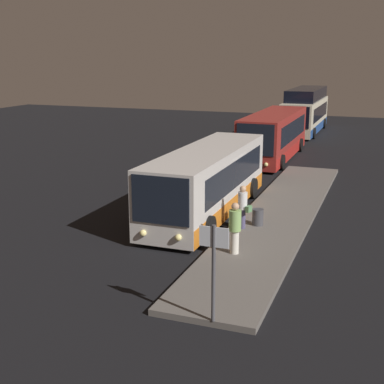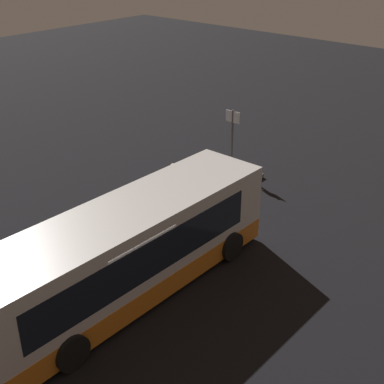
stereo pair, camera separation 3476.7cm
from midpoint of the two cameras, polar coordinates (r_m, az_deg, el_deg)
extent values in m
plane|color=black|center=(10.85, 25.82, -38.06)|extent=(80.00, 80.00, 0.00)
cube|color=#605B56|center=(11.60, 44.80, -36.31)|extent=(20.00, 2.92, 0.18)
cube|color=silver|center=(9.41, 27.38, -34.70)|extent=(10.07, 2.43, 2.65)
cube|color=orange|center=(10.14, 26.57, -38.39)|extent=(10.02, 2.45, 0.70)
cube|color=black|center=(9.35, 27.46, -32.24)|extent=(8.26, 2.46, 1.17)
cube|color=black|center=(6.79, 39.26, -65.42)|extent=(0.06, 2.14, 1.70)
sphere|color=#F9E58C|center=(8.15, 46.84, -66.12)|extent=(0.24, 0.24, 0.24)
sphere|color=#F9E58C|center=(7.91, 23.07, -68.12)|extent=(0.24, 0.24, 0.24)
cylinder|color=black|center=(8.81, 44.16, -55.26)|extent=(0.99, 0.30, 0.99)
cylinder|color=black|center=(8.39, 15.41, -56.84)|extent=(0.99, 0.30, 0.99)
cylinder|color=black|center=(12.53, 31.25, -27.07)|extent=(0.99, 0.30, 0.99)
cylinder|color=black|center=(12.24, 18.72, -26.64)|extent=(0.99, 0.30, 0.99)
cube|color=maroon|center=(20.94, 23.45, -5.74)|extent=(10.31, 2.50, 2.84)
cube|color=#B2231E|center=(21.32, 23.16, -8.44)|extent=(10.26, 2.52, 0.70)
cube|color=black|center=(21.08, 23.52, -4.63)|extent=(8.46, 2.53, 1.25)
cube|color=black|center=(15.98, 24.35, -10.49)|extent=(0.06, 2.20, 1.82)
sphere|color=#F9E58C|center=(16.64, 26.28, -15.02)|extent=(0.24, 0.24, 0.24)
sphere|color=#F9E58C|center=(16.52, 21.40, -14.70)|extent=(0.24, 0.24, 0.24)
cylinder|color=black|center=(18.28, 27.54, -12.99)|extent=(0.93, 0.30, 0.93)
cylinder|color=black|center=(18.08, 19.51, -12.42)|extent=(0.93, 0.30, 0.93)
cylinder|color=black|center=(24.43, 25.81, -5.95)|extent=(0.93, 0.30, 0.93)
cylinder|color=black|center=(24.28, 19.94, -5.47)|extent=(0.93, 0.30, 0.93)
cube|color=beige|center=(33.51, 22.55, 1.51)|extent=(10.50, 2.59, 2.68)
cube|color=#23478C|center=(33.73, 22.39, -0.13)|extent=(10.45, 2.61, 0.70)
cube|color=black|center=(33.70, 22.59, 2.13)|extent=(8.61, 2.62, 1.18)
cube|color=black|center=(28.29, 22.89, 0.03)|extent=(0.06, 2.28, 1.71)
sphere|color=#F9E58C|center=(28.63, 24.06, -2.57)|extent=(0.24, 0.24, 0.24)
sphere|color=#F9E58C|center=(28.56, 21.22, -2.33)|extent=(0.24, 0.24, 0.24)
cylinder|color=black|center=(30.38, 24.96, -2.04)|extent=(0.92, 0.30, 0.92)
cylinder|color=black|center=(30.25, 20.09, -1.62)|extent=(0.92, 0.30, 0.92)
cylinder|color=black|center=(36.98, 24.27, 0.81)|extent=(0.92, 0.30, 0.92)
cylinder|color=black|center=(36.88, 20.27, 1.17)|extent=(0.92, 0.30, 0.92)
cube|color=black|center=(33.59, 22.83, 4.70)|extent=(8.92, 2.38, 0.99)
cylinder|color=#4C476B|center=(9.58, 46.73, -46.22)|extent=(0.31, 0.31, 0.77)
cylinder|color=silver|center=(9.00, 47.89, -43.69)|extent=(0.45, 0.45, 0.67)
sphere|color=tan|center=(8.63, 48.66, -41.90)|extent=(0.25, 0.25, 0.25)
cube|color=#598C59|center=(9.30, 49.77, -44.65)|extent=(0.31, 0.21, 0.24)
cylinder|color=silver|center=(8.93, 65.87, -57.98)|extent=(0.31, 0.31, 0.81)
cylinder|color=#8CB766|center=(8.27, 68.01, -55.72)|extent=(0.45, 0.45, 0.71)
sphere|color=tan|center=(7.87, 69.40, -54.06)|extent=(0.26, 0.26, 0.26)
cube|color=beige|center=(9.75, 42.82, -43.98)|extent=(0.38, 0.20, 0.75)
cylinder|color=black|center=(9.36, 43.51, -42.25)|extent=(0.02, 0.02, 0.24)
cylinder|color=#4C4C51|center=(9.09, 130.08, -60.59)|extent=(0.10, 0.10, 2.55)
cube|color=silver|center=(8.37, 132.39, -56.48)|extent=(0.04, 0.75, 0.51)
cylinder|color=#3F3F44|center=(10.08, 47.93, -42.98)|extent=(0.44, 0.44, 0.65)
camera|label=1|loc=(17.38, 169.85, -19.79)|focal=50.00mm
camera|label=2|loc=(17.38, -10.15, 19.79)|focal=50.00mm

